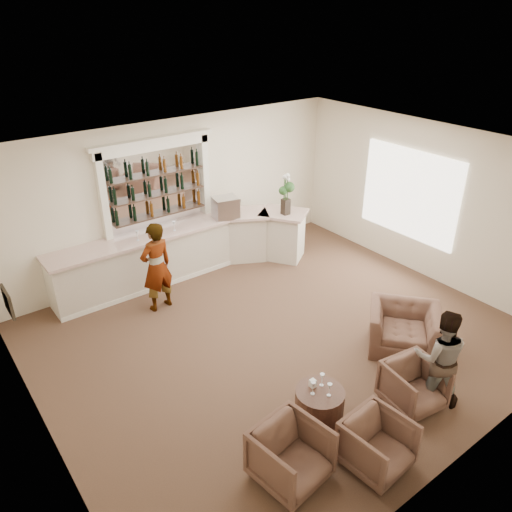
{
  "coord_description": "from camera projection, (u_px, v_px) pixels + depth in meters",
  "views": [
    {
      "loc": [
        -4.75,
        -5.59,
        5.4
      ],
      "look_at": [
        0.15,
        0.9,
        1.22
      ],
      "focal_mm": 35.0,
      "sensor_mm": 36.0,
      "label": 1
    }
  ],
  "objects": [
    {
      "name": "wine_glass_bar_left",
      "position": [
        138.0,
        236.0,
        9.87
      ],
      "size": [
        0.07,
        0.07,
        0.21
      ],
      "primitive_type": null,
      "color": "white",
      "rests_on": "bar_counter"
    },
    {
      "name": "back_bar_alcove",
      "position": [
        157.0,
        185.0,
        10.21
      ],
      "size": [
        2.64,
        0.25,
        3.0
      ],
      "color": "white",
      "rests_on": "ground"
    },
    {
      "name": "espresso_machine",
      "position": [
        226.0,
        207.0,
        10.88
      ],
      "size": [
        0.6,
        0.54,
        0.46
      ],
      "primitive_type": "cube",
      "rotation": [
        0.0,
        0.0,
        -0.22
      ],
      "color": "#B9B9BE",
      "rests_on": "bar_counter"
    },
    {
      "name": "wine_glass_tbl_c",
      "position": [
        329.0,
        390.0,
        6.89
      ],
      "size": [
        0.07,
        0.07,
        0.21
      ],
      "primitive_type": null,
      "color": "white",
      "rests_on": "cocktail_table"
    },
    {
      "name": "wine_glass_tbl_b",
      "position": [
        322.0,
        380.0,
        7.07
      ],
      "size": [
        0.07,
        0.07,
        0.21
      ],
      "primitive_type": null,
      "color": "white",
      "rests_on": "cocktail_table"
    },
    {
      "name": "armchair_center",
      "position": [
        377.0,
        445.0,
        6.34
      ],
      "size": [
        0.83,
        0.85,
        0.72
      ],
      "primitive_type": "imported",
      "rotation": [
        0.0,
        0.0,
        0.08
      ],
      "color": "brown",
      "rests_on": "ground"
    },
    {
      "name": "bar_counter",
      "position": [
        186.0,
        251.0,
        10.76
      ],
      "size": [
        5.72,
        1.8,
        1.14
      ],
      "color": "silver",
      "rests_on": "ground"
    },
    {
      "name": "sommelier",
      "position": [
        157.0,
        267.0,
        9.44
      ],
      "size": [
        0.71,
        0.51,
        1.8
      ],
      "primitive_type": "imported",
      "rotation": [
        0.0,
        0.0,
        3.27
      ],
      "color": "gray",
      "rests_on": "ground"
    },
    {
      "name": "wine_glass_tbl_a",
      "position": [
        313.0,
        388.0,
        6.92
      ],
      "size": [
        0.07,
        0.07,
        0.21
      ],
      "primitive_type": null,
      "color": "white",
      "rests_on": "cocktail_table"
    },
    {
      "name": "wine_glass_bar_right",
      "position": [
        174.0,
        226.0,
        10.3
      ],
      "size": [
        0.07,
        0.07,
        0.21
      ],
      "primitive_type": null,
      "color": "white",
      "rests_on": "bar_counter"
    },
    {
      "name": "flower_vase",
      "position": [
        286.0,
        191.0,
        10.9
      ],
      "size": [
        0.25,
        0.25,
        0.95
      ],
      "color": "black",
      "rests_on": "bar_counter"
    },
    {
      "name": "cocktail_table",
      "position": [
        319.0,
        405.0,
        7.12
      ],
      "size": [
        0.7,
        0.7,
        0.5
      ],
      "primitive_type": "cylinder",
      "color": "#502F22",
      "rests_on": "ground"
    },
    {
      "name": "armchair_left",
      "position": [
        291.0,
        455.0,
        6.16
      ],
      "size": [
        0.93,
        0.96,
        0.78
      ],
      "primitive_type": "imported",
      "rotation": [
        0.0,
        0.0,
        0.13
      ],
      "color": "brown",
      "rests_on": "ground"
    },
    {
      "name": "guest",
      "position": [
        440.0,
        358.0,
        7.24
      ],
      "size": [
        0.94,
        0.96,
        1.56
      ],
      "primitive_type": "imported",
      "rotation": [
        0.0,
        0.0,
        2.3
      ],
      "color": "gray",
      "rests_on": "ground"
    },
    {
      "name": "armchair_right",
      "position": [
        414.0,
        386.0,
        7.32
      ],
      "size": [
        0.88,
        0.9,
        0.72
      ],
      "primitive_type": "imported",
      "rotation": [
        0.0,
        0.0,
        -0.15
      ],
      "color": "brown",
      "rests_on": "ground"
    },
    {
      "name": "armchair_far",
      "position": [
        403.0,
        329.0,
        8.55
      ],
      "size": [
        1.54,
        1.55,
        0.76
      ],
      "primitive_type": "imported",
      "rotation": [
        0.0,
        0.0,
        -0.87
      ],
      "color": "brown",
      "rests_on": "ground"
    },
    {
      "name": "room_shell",
      "position": [
        263.0,
        202.0,
        8.51
      ],
      "size": [
        8.04,
        7.02,
        3.32
      ],
      "color": "#F0E3C7",
      "rests_on": "ground"
    },
    {
      "name": "napkin_holder",
      "position": [
        313.0,
        383.0,
        7.07
      ],
      "size": [
        0.08,
        0.08,
        0.12
      ],
      "primitive_type": "cube",
      "color": "white",
      "rests_on": "cocktail_table"
    },
    {
      "name": "ground",
      "position": [
        279.0,
        337.0,
        8.99
      ],
      "size": [
        8.0,
        8.0,
        0.0
      ],
      "primitive_type": "plane",
      "color": "brown",
      "rests_on": "ground"
    }
  ]
}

